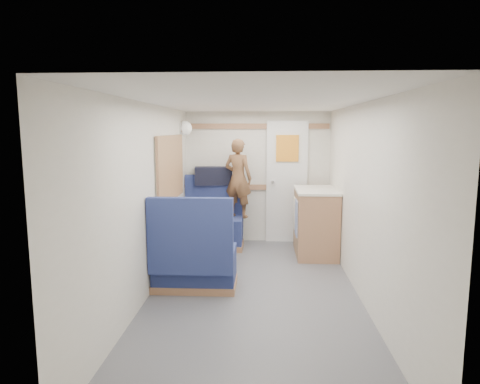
# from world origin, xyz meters

# --- Properties ---
(floor) EXTENTS (4.50, 4.50, 0.00)m
(floor) POSITION_xyz_m (0.00, 0.00, 0.00)
(floor) COLOR #515156
(floor) RESTS_ON ground
(ceiling) EXTENTS (4.50, 4.50, 0.00)m
(ceiling) POSITION_xyz_m (0.00, 0.00, 2.00)
(ceiling) COLOR silver
(ceiling) RESTS_ON wall_back
(wall_back) EXTENTS (2.20, 0.02, 2.00)m
(wall_back) POSITION_xyz_m (0.00, 2.25, 1.00)
(wall_back) COLOR silver
(wall_back) RESTS_ON floor
(wall_left) EXTENTS (0.02, 4.50, 2.00)m
(wall_left) POSITION_xyz_m (-1.10, 0.00, 1.00)
(wall_left) COLOR silver
(wall_left) RESTS_ON floor
(wall_right) EXTENTS (0.02, 4.50, 2.00)m
(wall_right) POSITION_xyz_m (1.10, 0.00, 1.00)
(wall_right) COLOR silver
(wall_right) RESTS_ON floor
(oak_trim_low) EXTENTS (2.15, 0.02, 0.08)m
(oak_trim_low) POSITION_xyz_m (0.00, 2.23, 0.85)
(oak_trim_low) COLOR olive
(oak_trim_low) RESTS_ON wall_back
(oak_trim_high) EXTENTS (2.15, 0.02, 0.08)m
(oak_trim_high) POSITION_xyz_m (0.00, 2.23, 1.78)
(oak_trim_high) COLOR olive
(oak_trim_high) RESTS_ON wall_back
(side_window) EXTENTS (0.04, 1.30, 0.72)m
(side_window) POSITION_xyz_m (-1.08, 1.00, 1.25)
(side_window) COLOR #B6BDA1
(side_window) RESTS_ON wall_left
(rear_door) EXTENTS (0.62, 0.12, 1.86)m
(rear_door) POSITION_xyz_m (0.45, 2.22, 0.97)
(rear_door) COLOR white
(rear_door) RESTS_ON wall_back
(dinette_table) EXTENTS (0.62, 0.92, 0.72)m
(dinette_table) POSITION_xyz_m (-0.65, 1.00, 0.57)
(dinette_table) COLOR white
(dinette_table) RESTS_ON floor
(bench_far) EXTENTS (0.90, 0.59, 1.05)m
(bench_far) POSITION_xyz_m (-0.65, 1.86, 0.30)
(bench_far) COLOR navy
(bench_far) RESTS_ON floor
(bench_near) EXTENTS (0.90, 0.59, 1.05)m
(bench_near) POSITION_xyz_m (-0.65, 0.14, 0.30)
(bench_near) COLOR navy
(bench_near) RESTS_ON floor
(ledge) EXTENTS (0.90, 0.14, 0.04)m
(ledge) POSITION_xyz_m (-0.65, 2.12, 0.88)
(ledge) COLOR olive
(ledge) RESTS_ON bench_far
(dome_light) EXTENTS (0.20, 0.20, 0.20)m
(dome_light) POSITION_xyz_m (-1.04, 1.85, 1.75)
(dome_light) COLOR white
(dome_light) RESTS_ON wall_left
(galley_counter) EXTENTS (0.57, 0.92, 0.92)m
(galley_counter) POSITION_xyz_m (0.82, 1.55, 0.47)
(galley_counter) COLOR olive
(galley_counter) RESTS_ON floor
(person) EXTENTS (0.49, 0.42, 1.15)m
(person) POSITION_xyz_m (-0.28, 1.88, 1.03)
(person) COLOR brown
(person) RESTS_ON bench_far
(duffel_bag) EXTENTS (0.59, 0.34, 0.27)m
(duffel_bag) POSITION_xyz_m (-0.67, 2.12, 1.03)
(duffel_bag) COLOR black
(duffel_bag) RESTS_ON ledge
(tray) EXTENTS (0.36, 0.41, 0.02)m
(tray) POSITION_xyz_m (-0.57, 0.81, 0.73)
(tray) COLOR silver
(tray) RESTS_ON dinette_table
(orange_fruit) EXTENTS (0.08, 0.08, 0.08)m
(orange_fruit) POSITION_xyz_m (-0.48, 0.81, 0.78)
(orange_fruit) COLOR #DB6009
(orange_fruit) RESTS_ON tray
(cheese_block) EXTENTS (0.12, 0.08, 0.04)m
(cheese_block) POSITION_xyz_m (-0.67, 0.65, 0.76)
(cheese_block) COLOR #F6EE8E
(cheese_block) RESTS_ON tray
(wine_glass) EXTENTS (0.08, 0.08, 0.17)m
(wine_glass) POSITION_xyz_m (-0.66, 0.84, 0.84)
(wine_glass) COLOR white
(wine_glass) RESTS_ON dinette_table
(tumbler_left) EXTENTS (0.07, 0.07, 0.11)m
(tumbler_left) POSITION_xyz_m (-0.83, 0.62, 0.78)
(tumbler_left) COLOR silver
(tumbler_left) RESTS_ON dinette_table
(tumbler_right) EXTENTS (0.08, 0.08, 0.12)m
(tumbler_right) POSITION_xyz_m (-0.63, 0.97, 0.78)
(tumbler_right) COLOR silver
(tumbler_right) RESTS_ON dinette_table
(beer_glass) EXTENTS (0.07, 0.07, 0.11)m
(beer_glass) POSITION_xyz_m (-0.43, 1.01, 0.77)
(beer_glass) COLOR brown
(beer_glass) RESTS_ON dinette_table
(pepper_grinder) EXTENTS (0.04, 0.04, 0.10)m
(pepper_grinder) POSITION_xyz_m (-0.59, 1.04, 0.77)
(pepper_grinder) COLOR black
(pepper_grinder) RESTS_ON dinette_table
(bread_loaf) EXTENTS (0.15, 0.25, 0.10)m
(bread_loaf) POSITION_xyz_m (-0.43, 1.20, 0.77)
(bread_loaf) COLOR brown
(bread_loaf) RESTS_ON dinette_table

